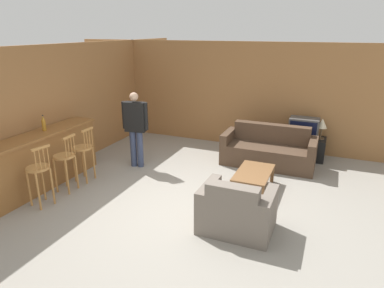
% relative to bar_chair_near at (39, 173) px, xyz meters
% --- Properties ---
extents(ground_plane, '(24.00, 24.00, 0.00)m').
position_rel_bar_chair_near_xyz_m(ground_plane, '(2.21, 0.86, -0.59)').
color(ground_plane, gray).
extents(wall_back, '(9.40, 0.08, 2.60)m').
position_rel_bar_chair_near_xyz_m(wall_back, '(2.21, 4.50, 0.71)').
color(wall_back, '#9E6B3D').
rests_on(wall_back, ground_plane).
extents(wall_left, '(0.08, 8.64, 2.60)m').
position_rel_bar_chair_near_xyz_m(wall_left, '(-0.89, 2.18, 0.71)').
color(wall_left, '#9E6B3D').
rests_on(wall_left, ground_plane).
extents(bar_counter, '(0.55, 2.63, 1.05)m').
position_rel_bar_chair_near_xyz_m(bar_counter, '(-0.56, 0.57, -0.06)').
color(bar_counter, brown).
rests_on(bar_counter, ground_plane).
extents(bar_chair_near, '(0.44, 0.44, 1.09)m').
position_rel_bar_chair_near_xyz_m(bar_chair_near, '(0.00, 0.00, 0.00)').
color(bar_chair_near, '#B77F42').
rests_on(bar_chair_near, ground_plane).
extents(bar_chair_mid, '(0.40, 0.40, 1.09)m').
position_rel_bar_chair_near_xyz_m(bar_chair_mid, '(0.00, 0.61, 0.00)').
color(bar_chair_mid, '#B77F42').
rests_on(bar_chair_mid, ground_plane).
extents(bar_chair_far, '(0.39, 0.39, 1.09)m').
position_rel_bar_chair_near_xyz_m(bar_chair_far, '(0.00, 1.11, 0.00)').
color(bar_chair_far, '#B77F42').
rests_on(bar_chair_far, ground_plane).
extents(couch_far, '(1.99, 0.82, 0.87)m').
position_rel_bar_chair_near_xyz_m(couch_far, '(3.20, 3.35, -0.27)').
color(couch_far, '#4C3828').
rests_on(couch_far, ground_plane).
extents(armchair_near, '(1.07, 0.78, 0.85)m').
position_rel_bar_chair_near_xyz_m(armchair_near, '(3.26, 0.52, -0.27)').
color(armchair_near, '#70665B').
rests_on(armchair_near, ground_plane).
extents(coffee_table, '(0.61, 1.05, 0.36)m').
position_rel_bar_chair_near_xyz_m(coffee_table, '(3.18, 1.99, -0.28)').
color(coffee_table, brown).
rests_on(coffee_table, ground_plane).
extents(tv_unit, '(1.02, 0.52, 0.51)m').
position_rel_bar_chair_near_xyz_m(tv_unit, '(3.83, 4.09, -0.34)').
color(tv_unit, black).
rests_on(tv_unit, ground_plane).
extents(tv, '(0.65, 0.42, 0.45)m').
position_rel_bar_chair_near_xyz_m(tv, '(3.83, 4.08, 0.14)').
color(tv, '#4C4C4C').
rests_on(tv, tv_unit).
extents(bottle, '(0.07, 0.07, 0.30)m').
position_rel_bar_chair_near_xyz_m(bottle, '(-0.58, 0.78, 0.60)').
color(bottle, '#B27A23').
rests_on(bottle, bar_counter).
extents(table_lamp, '(0.22, 0.22, 0.48)m').
position_rel_bar_chair_near_xyz_m(table_lamp, '(4.22, 4.09, 0.26)').
color(table_lamp, brown).
rests_on(table_lamp, tv_unit).
extents(person_by_window, '(0.57, 0.25, 1.64)m').
position_rel_bar_chair_near_xyz_m(person_by_window, '(0.56, 2.15, 0.33)').
color(person_by_window, '#384260').
rests_on(person_by_window, ground_plane).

